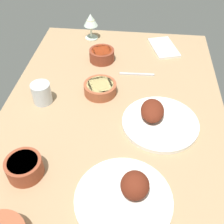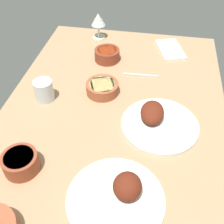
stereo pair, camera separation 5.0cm
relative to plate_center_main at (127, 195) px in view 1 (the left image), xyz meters
The scene contains 10 objects.
dining_table 36.28cm from the plate_center_main, 166.55° to the right, with size 140.00×90.00×4.00cm, color tan.
plate_center_main is the anchor object (origin of this frame).
plate_near_viewer 34.43cm from the plate_center_main, 164.30° to the left, with size 29.13×29.13×7.35cm.
bowl_onions 33.47cm from the plate_center_main, 99.29° to the right, with size 11.67×11.67×6.32cm.
bowl_sauce 76.13cm from the plate_center_main, 166.45° to the right, with size 12.22×12.22×5.73cm.
bowl_pasta 50.93cm from the plate_center_main, 162.86° to the right, with size 13.89×13.89×4.71cm.
wine_glass 99.39cm from the plate_center_main, 164.38° to the right, with size 7.60×7.60×14.00cm.
water_tumbler 55.41cm from the plate_center_main, 136.87° to the right, with size 7.84×7.84×8.81cm, color silver.
folded_napkin 89.55cm from the plate_center_main, behind, with size 19.88×11.46×1.20cm, color white.
fork_loose 63.49cm from the plate_center_main, behind, with size 16.19×0.90×0.80cm, color silver.
Camera 1 is at (77.46, 8.77, 80.24)cm, focal length 44.27 mm.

